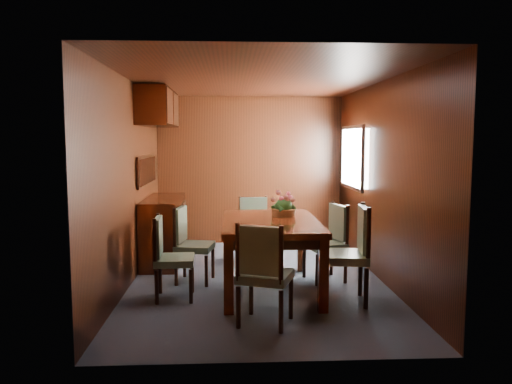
{
  "coord_description": "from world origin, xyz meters",
  "views": [
    {
      "loc": [
        -0.32,
        -5.91,
        1.7
      ],
      "look_at": [
        0.0,
        0.28,
        1.05
      ],
      "focal_mm": 35.0,
      "sensor_mm": 36.0,
      "label": 1
    }
  ],
  "objects": [
    {
      "name": "chair_foot",
      "position": [
        0.02,
        0.99,
        0.5
      ],
      "size": [
        0.48,
        0.46,
        0.91
      ],
      "rotation": [
        0.0,
        0.0,
        3.27
      ],
      "color": "black",
      "rests_on": "ground"
    },
    {
      "name": "flower_centerpiece",
      "position": [
        0.31,
        -0.09,
        0.94
      ],
      "size": [
        0.3,
        0.3,
        0.3
      ],
      "color": "#A76733",
      "rests_on": "dining_table"
    },
    {
      "name": "chair_left_near",
      "position": [
        -0.99,
        -0.65,
        0.5
      ],
      "size": [
        0.43,
        0.44,
        0.9
      ],
      "rotation": [
        0.0,
        0.0,
        -1.53
      ],
      "color": "black",
      "rests_on": "ground"
    },
    {
      "name": "ground",
      "position": [
        0.0,
        0.0,
        0.0
      ],
      "size": [
        4.5,
        4.5,
        0.0
      ],
      "primitive_type": "plane",
      "color": "#353C49",
      "rests_on": "ground"
    },
    {
      "name": "chair_head",
      "position": [
        -0.03,
        -1.5,
        0.54
      ],
      "size": [
        0.58,
        0.57,
        0.96
      ],
      "rotation": [
        0.0,
        0.0,
        -0.35
      ],
      "color": "black",
      "rests_on": "ground"
    },
    {
      "name": "dining_table",
      "position": [
        0.13,
        -0.37,
        0.69
      ],
      "size": [
        1.07,
        1.71,
        0.8
      ],
      "rotation": [
        0.0,
        0.0,
        -0.0
      ],
      "color": "#391307",
      "rests_on": "ground"
    },
    {
      "name": "chair_right_far",
      "position": [
        0.89,
        -0.02,
        0.52
      ],
      "size": [
        0.52,
        0.54,
        0.94
      ],
      "rotation": [
        0.0,
        0.0,
        1.82
      ],
      "color": "black",
      "rests_on": "ground"
    },
    {
      "name": "sideboard",
      "position": [
        -1.25,
        1.0,
        0.45
      ],
      "size": [
        0.48,
        1.4,
        0.9
      ],
      "primitive_type": "cube",
      "color": "#391307",
      "rests_on": "ground"
    },
    {
      "name": "chair_left_far",
      "position": [
        -0.82,
        -0.02,
        0.51
      ],
      "size": [
        0.48,
        0.5,
        0.92
      ],
      "rotation": [
        0.0,
        0.0,
        -1.74
      ],
      "color": "black",
      "rests_on": "ground"
    },
    {
      "name": "chair_right_near",
      "position": [
        0.95,
        -0.86,
        0.57
      ],
      "size": [
        0.53,
        0.54,
        1.03
      ],
      "rotation": [
        0.0,
        0.0,
        1.45
      ],
      "color": "black",
      "rests_on": "ground"
    },
    {
      "name": "room_shell",
      "position": [
        -0.1,
        0.33,
        1.63
      ],
      "size": [
        3.06,
        4.52,
        2.41
      ],
      "color": "black",
      "rests_on": "ground"
    }
  ]
}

